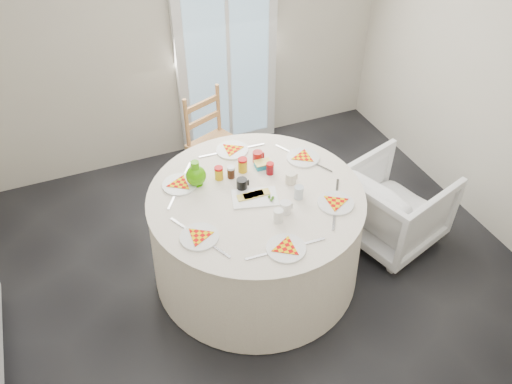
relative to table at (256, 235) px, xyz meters
name	(u,v)px	position (x,y,z in m)	size (l,w,h in m)	color
floor	(269,284)	(0.03, -0.19, -0.38)	(4.00, 4.00, 0.00)	black
wall_back	(182,28)	(0.03, 1.81, 0.93)	(4.00, 0.02, 2.60)	#BCB5A3
glass_door	(227,49)	(0.43, 1.76, 0.68)	(1.00, 0.08, 2.10)	silver
table	(256,235)	(0.00, 0.00, 0.00)	(1.59, 1.59, 0.81)	white
wooden_chair	(217,146)	(0.07, 1.09, 0.09)	(0.43, 0.41, 0.96)	tan
armchair	(395,201)	(1.19, -0.09, 0.02)	(0.73, 0.68, 0.75)	white
place_settings	(256,195)	(0.00, 0.00, 0.40)	(1.37, 1.37, 0.03)	white
jar_cluster	(244,172)	(-0.01, 0.22, 0.45)	(0.42, 0.21, 0.12)	#A6771E
butter_tub	(263,166)	(0.17, 0.27, 0.41)	(0.12, 0.09, 0.05)	teal
green_pitcher	(196,174)	(-0.35, 0.28, 0.49)	(0.15, 0.15, 0.19)	#3B9F01
cheese_platter	(255,199)	(-0.02, -0.04, 0.40)	(0.32, 0.20, 0.04)	silver
mugs_glasses	(272,189)	(0.11, -0.03, 0.44)	(0.58, 0.58, 0.11)	#A2A2A2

